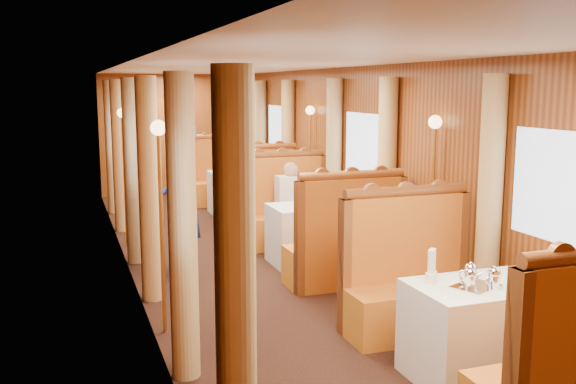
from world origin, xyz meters
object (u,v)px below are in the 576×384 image
banquette_far_aft (226,182)px  banquette_mid_aft (286,216)px  tea_tray (476,287)px  rose_vase_far (242,162)px  passenger (292,196)px  table_mid (312,234)px  banquette_mid_fwd (345,249)px  banquette_far_fwd (256,199)px  table_far (240,192)px  rose_vase_mid (315,192)px  table_near (479,331)px  steward (180,200)px  fruit_plate (527,281)px  teapot_right (494,281)px  teapot_left (470,281)px  teapot_back (470,276)px  banquette_near_aft (412,287)px

banquette_far_aft → banquette_mid_aft: bearing=-90.0°
tea_tray → rose_vase_far: rose_vase_far is taller
passenger → table_mid: bearing=-90.0°
banquette_mid_fwd → rose_vase_far: size_ratio=3.72×
banquette_mid_aft → banquette_far_fwd: size_ratio=1.00×
table_far → rose_vase_mid: bearing=-89.5°
table_mid → table_near: bearing=-90.0°
steward → fruit_plate: bearing=37.0°
fruit_plate → table_mid: bearing=95.3°
tea_tray → teapot_right: bearing=-37.2°
table_far → rose_vase_far: bearing=-35.3°
teapot_right → fruit_plate: 0.33m
banquette_mid_fwd → table_far: bearing=90.0°
rose_vase_mid → banquette_mid_fwd: bearing=-91.8°
table_far → teapot_right: 7.14m
banquette_mid_fwd → banquette_far_fwd: size_ratio=1.00×
teapot_right → table_near: bearing=78.7°
banquette_mid_fwd → teapot_left: bearing=-93.4°
table_near → rose_vase_mid: bearing=89.5°
table_mid → teapot_left: size_ratio=6.86×
banquette_far_aft → table_far: bearing=-90.0°
banquette_far_fwd → fruit_plate: 6.11m
fruit_plate → passenger: bearing=94.4°
banquette_far_fwd → fruit_plate: bearing=-86.8°
banquette_mid_fwd → table_near: bearing=-90.0°
passenger → table_near: bearing=-90.0°
table_mid → teapot_back: teapot_back is taller
teapot_right → rose_vase_mid: 3.61m
table_near → teapot_right: bearing=-84.2°
banquette_far_aft → rose_vase_far: size_ratio=3.72×
banquette_near_aft → banquette_far_aft: (0.00, 7.00, 0.00)m
table_far → steward: (-1.68, -3.54, 0.55)m
teapot_left → banquette_mid_fwd: bearing=86.8°
table_near → steward: size_ratio=0.57×
table_far → rose_vase_far: 0.55m
table_near → fruit_plate: bearing=-16.7°
table_mid → banquette_near_aft: bearing=-90.0°
tea_tray → steward: (-1.59, 3.51, 0.16)m
table_near → steward: (-1.68, 3.46, 0.55)m
banquette_mid_aft → banquette_far_aft: 3.50m
banquette_far_fwd → teapot_back: banquette_far_fwd is taller
table_near → banquette_mid_aft: bearing=90.0°
banquette_mid_fwd → teapot_left: (-0.15, -2.56, 0.39)m
banquette_mid_aft → rose_vase_far: size_ratio=3.72×
fruit_plate → steward: steward is taller
rose_vase_far → passenger: 2.71m
table_near → fruit_plate: (0.34, -0.10, 0.39)m
table_near → banquette_near_aft: bearing=90.0°
teapot_right → steward: size_ratio=0.09×
table_far → tea_tray: (-0.09, -7.05, 0.38)m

